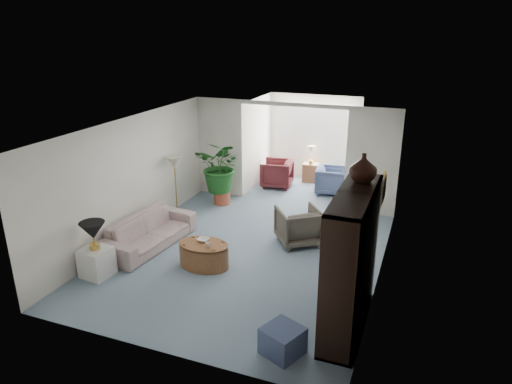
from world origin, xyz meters
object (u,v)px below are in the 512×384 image
at_px(wingback_chair, 298,226).
at_px(cabinet_urn, 363,168).
at_px(entertainment_cabinet, 351,262).
at_px(coffee_cup, 208,245).
at_px(sofa, 149,231).
at_px(end_table, 97,262).
at_px(table_lamp, 93,231).
at_px(side_table_dark, 336,228).
at_px(framed_picture, 383,189).
at_px(ottoman, 283,341).
at_px(coffee_bowl, 203,240).
at_px(sunroom_table, 310,173).
at_px(sunroom_chair_blue, 331,180).
at_px(sunroom_chair_maroon, 277,174).
at_px(plant_pot, 222,197).
at_px(coffee_table, 204,255).
at_px(floor_lamp, 174,163).

relative_size(wingback_chair, cabinet_urn, 2.01).
bearing_deg(entertainment_cabinet, coffee_cup, 164.49).
height_order(sofa, end_table, sofa).
xyz_separation_m(table_lamp, cabinet_urn, (4.37, 0.66, 1.41)).
bearing_deg(side_table_dark, framed_picture, -53.65).
bearing_deg(ottoman, coffee_bowl, 138.72).
distance_m(cabinet_urn, sunroom_table, 6.54).
distance_m(framed_picture, coffee_bowl, 3.32).
height_order(framed_picture, sunroom_chair_blue, framed_picture).
bearing_deg(sofa, framed_picture, -81.86).
bearing_deg(wingback_chair, side_table_dark, 167.65).
height_order(ottoman, sunroom_chair_maroon, sunroom_chair_maroon).
xyz_separation_m(entertainment_cabinet, sunroom_chair_blue, (-1.46, 5.56, -0.69)).
relative_size(framed_picture, coffee_bowl, 2.40).
xyz_separation_m(table_lamp, coffee_cup, (1.74, 0.89, -0.38)).
bearing_deg(plant_pot, sofa, -97.66).
height_order(side_table_dark, sunroom_chair_blue, sunroom_chair_blue).
bearing_deg(coffee_cup, table_lamp, -152.98).
height_order(plant_pot, sunroom_chair_blue, sunroom_chair_blue).
bearing_deg(cabinet_urn, framed_picture, 75.23).
bearing_deg(cabinet_urn, coffee_cup, 175.02).
bearing_deg(end_table, coffee_cup, 27.02).
xyz_separation_m(plant_pot, sunroom_table, (1.60, 2.47, 0.10)).
height_order(sunroom_chair_blue, sunroom_table, sunroom_chair_blue).
distance_m(sofa, coffee_table, 1.44).
xyz_separation_m(coffee_cup, sunroom_chair_maroon, (-0.33, 4.83, -0.13)).
relative_size(coffee_table, entertainment_cabinet, 0.46).
height_order(framed_picture, sunroom_chair_maroon, framed_picture).
relative_size(end_table, wingback_chair, 0.63).
xyz_separation_m(coffee_bowl, sunroom_table, (0.62, 5.38, -0.21)).
height_order(wingback_chair, sunroom_table, wingback_chair).
height_order(entertainment_cabinet, sunroom_chair_blue, entertainment_cabinet).
distance_m(sofa, floor_lamp, 1.91).
height_order(entertainment_cabinet, cabinet_urn, cabinet_urn).
bearing_deg(side_table_dark, sunroom_chair_blue, 104.12).
bearing_deg(sofa, side_table_dark, -60.70).
height_order(sofa, sunroom_table, sofa).
relative_size(wingback_chair, side_table_dark, 1.32).
xyz_separation_m(table_lamp, sunroom_chair_maroon, (1.41, 5.72, -0.50)).
relative_size(table_lamp, sunroom_table, 0.84).
height_order(sofa, floor_lamp, floor_lamp).
bearing_deg(coffee_bowl, end_table, -144.79).
distance_m(floor_lamp, plant_pot, 1.64).
distance_m(plant_pot, sunroom_chair_maroon, 1.94).
distance_m(plant_pot, sunroom_table, 2.95).
bearing_deg(side_table_dark, coffee_bowl, -139.97).
bearing_deg(coffee_cup, entertainment_cabinet, -15.51).
height_order(table_lamp, sunroom_chair_maroon, table_lamp).
relative_size(coffee_cup, sunroom_chair_blue, 0.13).
height_order(floor_lamp, ottoman, floor_lamp).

